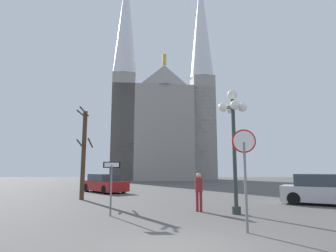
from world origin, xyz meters
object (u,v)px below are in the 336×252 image
Objects in this scene: pedestrian_walking at (200,188)px; one_way_arrow_sign at (112,181)px; stop_sign at (245,160)px; bare_tree at (84,153)px; parked_car_far_red at (105,184)px; street_lamp at (234,124)px; cathedral at (163,116)px; parked_car_near_silver at (324,190)px.

one_way_arrow_sign is at bearing -162.42° from pedestrian_walking.
stop_sign is at bearing -77.21° from pedestrian_walking.
parked_car_far_red is at bearing 88.29° from bare_tree.
bare_tree is at bearing 145.34° from street_lamp.
bare_tree is 1.24× the size of parked_car_far_red.
one_way_arrow_sign is (-1.28, -36.27, -9.48)m from cathedral.
cathedral reaches higher than stop_sign.
stop_sign is 11.64m from bare_tree.
bare_tree is at bearing 169.21° from parked_car_near_silver.
parked_car_near_silver is at bearing 29.93° from street_lamp.
cathedral is 36.56m from pedestrian_walking.
bare_tree reaches higher than parked_car_near_silver.
cathedral is at bearing 105.25° from parked_car_near_silver.
street_lamp is (3.75, -35.81, -7.15)m from cathedral.
cathedral is 27.26m from parked_car_far_red.
bare_tree is (-7.96, 5.50, -0.88)m from street_lamp.
one_way_arrow_sign is (-4.52, 2.95, -0.70)m from stop_sign.
cathedral is 12.43× the size of stop_sign.
cathedral is 7.13× the size of street_lamp.
cathedral is 22.56× the size of pedestrian_walking.
one_way_arrow_sign is at bearing 146.82° from stop_sign.
one_way_arrow_sign is 3.78m from pedestrian_walking.
street_lamp reaches higher than stop_sign.
stop_sign reaches higher than one_way_arrow_sign.
parked_car_near_silver is (5.20, 2.99, -2.96)m from street_lamp.
parked_car_far_red is (-7.29, 14.26, -1.38)m from stop_sign.
one_way_arrow_sign is 6.80m from bare_tree.
bare_tree is at bearing 129.89° from stop_sign.
one_way_arrow_sign reaches higher than parked_car_near_silver.
cathedral reaches higher than street_lamp.
bare_tree is (-7.45, 8.91, 0.76)m from stop_sign.
one_way_arrow_sign is at bearing -174.82° from street_lamp.
cathedral is 8.40× the size of parked_car_near_silver.
parked_car_far_red is at bearing 117.08° from stop_sign.
stop_sign is 0.57× the size of street_lamp.
parked_car_near_silver is at bearing 19.21° from pedestrian_walking.
bare_tree is (-4.21, -30.31, -8.03)m from cathedral.
one_way_arrow_sign reaches higher than pedestrian_walking.
stop_sign is at bearing -62.92° from parked_car_far_red.
one_way_arrow_sign is 10.81m from parked_car_near_silver.
one_way_arrow_sign is 0.46× the size of parked_car_far_red.
stop_sign is 16.07m from parked_car_far_red.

